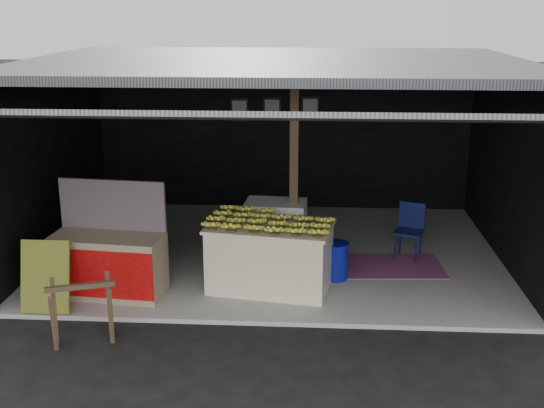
# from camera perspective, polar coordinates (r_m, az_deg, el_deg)

# --- Properties ---
(ground) EXTENTS (80.00, 80.00, 0.00)m
(ground) POSITION_cam_1_polar(r_m,az_deg,el_deg) (8.46, -0.72, -10.18)
(ground) COLOR black
(ground) RESTS_ON ground
(concrete_slab) EXTENTS (7.00, 5.00, 0.06)m
(concrete_slab) POSITION_cam_1_polar(r_m,az_deg,el_deg) (10.74, 0.27, -4.06)
(concrete_slab) COLOR gray
(concrete_slab) RESTS_ON ground
(shophouse) EXTENTS (7.40, 7.29, 3.02)m
(shophouse) POSITION_cam_1_polar(r_m,az_deg,el_deg) (10.51, 0.39, 7.18)
(shophouse) COLOR black
(shophouse) RESTS_ON ground
(banana_table) EXTENTS (1.78, 1.26, 0.90)m
(banana_table) POSITION_cam_1_polar(r_m,az_deg,el_deg) (9.22, -0.15, -4.38)
(banana_table) COLOR white
(banana_table) RESTS_ON concrete_slab
(banana_pile) EXTENTS (1.64, 1.14, 0.18)m
(banana_pile) POSITION_cam_1_polar(r_m,az_deg,el_deg) (9.04, -0.15, -1.19)
(banana_pile) COLOR yellow
(banana_pile) RESTS_ON banana_table
(white_crate) EXTENTS (0.91, 0.66, 0.97)m
(white_crate) POSITION_cam_1_polar(r_m,az_deg,el_deg) (10.01, 0.29, -2.48)
(white_crate) COLOR white
(white_crate) RESTS_ON concrete_slab
(neighbor_stall) EXTENTS (1.52, 0.80, 1.50)m
(neighbor_stall) POSITION_cam_1_polar(r_m,az_deg,el_deg) (9.28, -13.54, -4.71)
(neighbor_stall) COLOR #998466
(neighbor_stall) RESTS_ON concrete_slab
(green_signboard) EXTENTS (0.61, 0.27, 0.90)m
(green_signboard) POSITION_cam_1_polar(r_m,az_deg,el_deg) (8.99, -18.44, -5.79)
(green_signboard) COLOR black
(green_signboard) RESTS_ON concrete_slab
(sawhorse) EXTENTS (0.85, 0.84, 0.75)m
(sawhorse) POSITION_cam_1_polar(r_m,az_deg,el_deg) (8.13, -15.64, -8.27)
(sawhorse) COLOR brown
(sawhorse) RESTS_ON ground
(water_barrel) EXTENTS (0.34, 0.34, 0.50)m
(water_barrel) POSITION_cam_1_polar(r_m,az_deg,el_deg) (9.62, 5.36, -4.84)
(water_barrel) COLOR navy
(water_barrel) RESTS_ON concrete_slab
(plastic_chair) EXTENTS (0.51, 0.51, 0.84)m
(plastic_chair) POSITION_cam_1_polar(r_m,az_deg,el_deg) (10.55, 11.48, -1.79)
(plastic_chair) COLOR #0B103E
(plastic_chair) RESTS_ON concrete_slab
(magenta_rug) EXTENTS (1.56, 1.09, 0.01)m
(magenta_rug) POSITION_cam_1_polar(r_m,az_deg,el_deg) (10.25, 9.90, -5.13)
(magenta_rug) COLOR #661651
(magenta_rug) RESTS_ON concrete_slab
(picture_frames) EXTENTS (1.62, 0.04, 0.46)m
(picture_frames) POSITION_cam_1_polar(r_m,az_deg,el_deg) (12.60, 0.16, 7.95)
(picture_frames) COLOR black
(picture_frames) RESTS_ON shophouse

